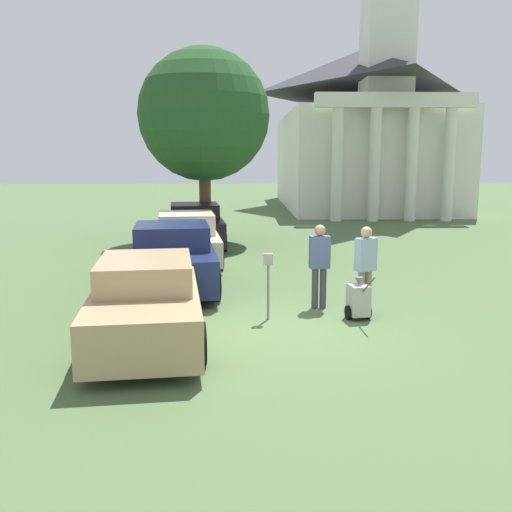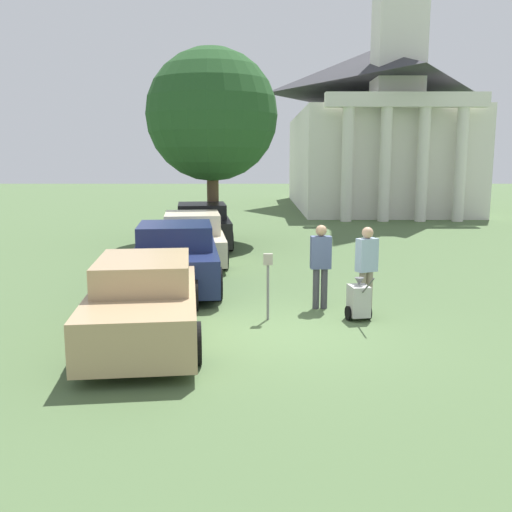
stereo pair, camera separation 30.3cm
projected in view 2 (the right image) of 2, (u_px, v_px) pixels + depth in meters
name	position (u px, v px, depth m)	size (l,w,h in m)	color
ground_plane	(280.00, 330.00, 10.50)	(120.00, 120.00, 0.00)	#4C663D
parked_car_tan	(144.00, 299.00, 10.08)	(2.32, 5.15, 1.44)	tan
parked_car_navy	(175.00, 257.00, 13.90)	(2.49, 4.85, 1.58)	#19234C
parked_car_cream	(192.00, 238.00, 17.55)	(2.41, 5.18, 1.49)	beige
parked_car_black	(201.00, 226.00, 20.61)	(2.44, 4.99, 1.52)	black
parking_meter	(267.00, 274.00, 11.04)	(0.18, 0.09, 1.31)	slate
person_worker	(320.00, 261.00, 11.86)	(0.43, 0.24, 1.77)	#3F3F47
person_supervisor	(365.00, 264.00, 11.56)	(0.47, 0.38, 1.77)	gray
equipment_cart	(358.00, 301.00, 11.12)	(0.51, 1.00, 1.00)	#B2B2AD
church	(371.00, 120.00, 35.66)	(9.48, 17.46, 23.80)	silver
shade_tree	(211.00, 115.00, 20.93)	(4.84, 4.84, 7.11)	brown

